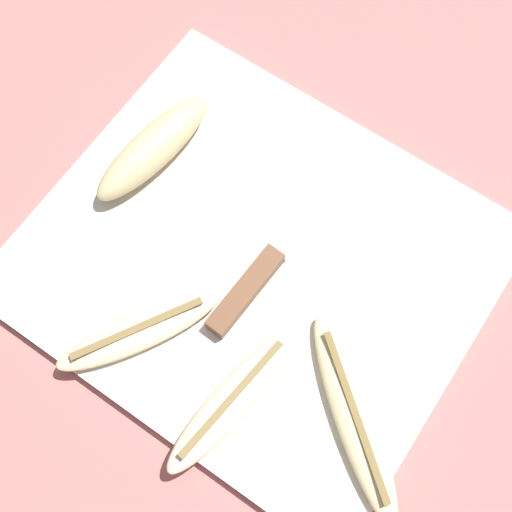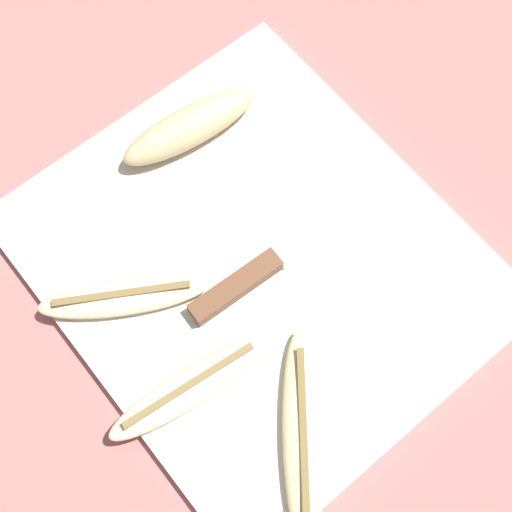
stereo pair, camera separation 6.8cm
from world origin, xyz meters
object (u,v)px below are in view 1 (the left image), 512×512
object	(u,v)px
banana_mellow_near	(153,148)
banana_cream_curved	(138,331)
banana_bright_far	(232,400)
banana_soft_right	(354,417)
knife	(260,273)

from	to	relation	value
banana_mellow_near	banana_cream_curved	distance (m)	0.19
banana_cream_curved	banana_bright_far	bearing A→B (deg)	-1.75
banana_cream_curved	banana_bright_far	distance (m)	0.11
banana_cream_curved	banana_soft_right	distance (m)	0.21
banana_soft_right	banana_bright_far	bearing A→B (deg)	-153.10
knife	banana_bright_far	distance (m)	0.12
banana_cream_curved	banana_soft_right	world-z (taller)	banana_soft_right
banana_mellow_near	banana_soft_right	world-z (taller)	banana_mellow_near
banana_mellow_near	banana_cream_curved	world-z (taller)	banana_mellow_near
knife	banana_mellow_near	world-z (taller)	banana_mellow_near
knife	banana_soft_right	distance (m)	0.16
knife	banana_cream_curved	world-z (taller)	banana_cream_curved
banana_cream_curved	banana_bright_far	xyz separation A→B (m)	(0.11, -0.00, 0.00)
banana_mellow_near	banana_soft_right	bearing A→B (deg)	-19.95
banana_mellow_near	banana_cream_curved	size ratio (longest dim) A/B	1.00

